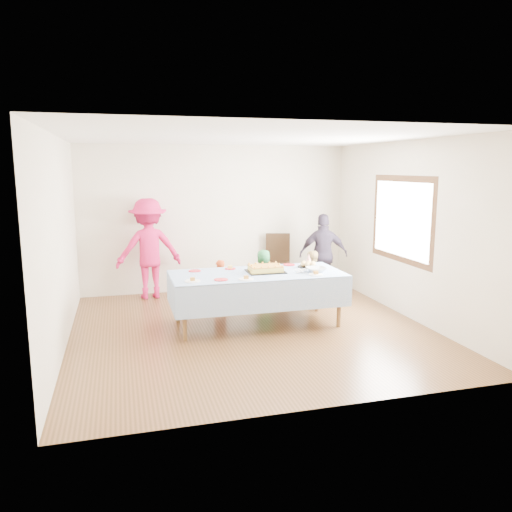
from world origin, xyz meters
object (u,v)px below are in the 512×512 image
at_px(party_table, 257,277).
at_px(dining_chair, 278,259).
at_px(birthday_cake, 265,269).
at_px(adult_left, 149,249).

distance_m(party_table, dining_chair, 2.23).
bearing_deg(party_table, birthday_cake, 12.92).
relative_size(birthday_cake, adult_left, 0.31).
bearing_deg(adult_left, party_table, 119.63).
bearing_deg(dining_chair, adult_left, -164.29).
bearing_deg(birthday_cake, party_table, -167.08).
bearing_deg(dining_chair, birthday_cake, -96.98).
bearing_deg(party_table, dining_chair, 64.28).
height_order(party_table, birthday_cake, birthday_cake).
distance_m(birthday_cake, dining_chair, 2.16).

